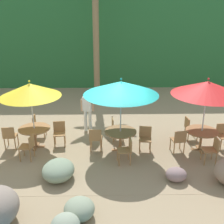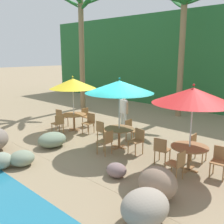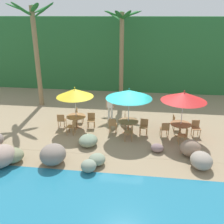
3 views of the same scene
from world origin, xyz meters
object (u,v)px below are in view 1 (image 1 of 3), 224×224
object	(u,v)px
dining_table_red	(202,134)
waiter_in_white	(87,108)
chair_yellow_inland	(37,124)
chair_red_seaward	(223,134)
chair_red_inland	(189,127)
dining_table_yellow	(35,131)
chair_teal_seaward	(145,137)
chair_red_right	(213,148)
chair_yellow_seaward	(59,132)
umbrella_yellow	(30,90)
chair_teal_left	(96,138)
umbrella_teal	(121,88)
chair_red_left	(179,140)
dining_table_teal	(120,134)
chair_teal_right	(127,149)
umbrella_red	(207,88)
chair_teal_inland	(116,127)
chair_yellow_right	(29,145)
palm_tree_second	(96,14)
chair_yellow_left	(10,136)

from	to	relation	value
dining_table_red	waiter_in_white	world-z (taller)	waiter_in_white
chair_yellow_inland	chair_red_seaward	distance (m)	6.82
chair_red_inland	dining_table_yellow	bearing A→B (deg)	-174.72
chair_teal_seaward	chair_red_right	distance (m)	2.21
chair_red_seaward	chair_yellow_seaward	bearing A→B (deg)	176.89
chair_yellow_seaward	chair_yellow_inland	world-z (taller)	same
chair_yellow_seaward	umbrella_yellow	bearing A→B (deg)	-167.09
chair_teal_left	waiter_in_white	xyz separation A→B (m)	(-0.37, 1.70, 0.47)
chair_teal_seaward	waiter_in_white	size ratio (longest dim) A/B	0.51
dining_table_red	chair_red_inland	xyz separation A→B (m)	(-0.17, 0.84, -0.10)
chair_yellow_seaward	dining_table_red	distance (m)	5.00
umbrella_teal	chair_red_left	size ratio (longest dim) A/B	2.99
chair_teal_left	chair_red_left	xyz separation A→B (m)	(2.82, -0.19, 0.00)
chair_yellow_seaward	chair_red_right	distance (m)	5.24
chair_teal_left	chair_red_inland	distance (m)	3.59
dining_table_teal	chair_teal_right	size ratio (longest dim) A/B	1.26
umbrella_red	dining_table_red	world-z (taller)	umbrella_red
dining_table_yellow	chair_red_inland	world-z (taller)	chair_red_inland
chair_teal_left	chair_teal_right	world-z (taller)	same
umbrella_red	dining_table_red	distance (m)	1.64
chair_yellow_inland	chair_teal_inland	bearing A→B (deg)	-5.80
chair_yellow_right	palm_tree_second	xyz separation A→B (m)	(2.01, 6.63, 3.84)
chair_yellow_inland	chair_teal_left	xyz separation A→B (m)	(2.27, -1.18, 0.00)
chair_teal_right	dining_table_red	xyz separation A→B (m)	(2.63, 0.82, 0.10)
waiter_in_white	chair_yellow_inland	bearing A→B (deg)	-164.87
umbrella_teal	chair_red_inland	bearing A→B (deg)	17.31
chair_teal_seaward	chair_teal_right	world-z (taller)	same
chair_red_seaward	umbrella_yellow	bearing A→B (deg)	178.93
chair_yellow_right	umbrella_teal	size ratio (longest dim) A/B	0.33
chair_yellow_left	chair_red_right	xyz separation A→B (m)	(6.74, -1.05, 0.00)
dining_table_teal	chair_teal_right	distance (m)	0.86
chair_teal_right	chair_red_seaward	bearing A→B (deg)	16.29
chair_yellow_right	dining_table_teal	distance (m)	3.05
chair_teal_seaward	dining_table_teal	bearing A→B (deg)	179.44
chair_yellow_seaward	chair_red_seaward	distance (m)	5.82
umbrella_yellow	dining_table_teal	size ratio (longest dim) A/B	2.24
umbrella_yellow	dining_table_teal	bearing A→B (deg)	-5.66
chair_yellow_inland	palm_tree_second	xyz separation A→B (m)	(2.13, 4.93, 3.84)
chair_yellow_seaward	chair_red_left	world-z (taller)	same
chair_red_seaward	chair_red_right	xyz separation A→B (m)	(-0.74, -1.04, 0.00)
chair_teal_seaward	chair_teal_left	size ratio (longest dim) A/B	1.00
umbrella_yellow	dining_table_red	distance (m)	6.01
chair_yellow_inland	dining_table_red	xyz separation A→B (m)	(5.92, -1.16, 0.10)
chair_yellow_left	chair_teal_seaward	xyz separation A→B (m)	(4.71, -0.19, 0.00)
chair_red_left	dining_table_yellow	bearing A→B (deg)	173.95
umbrella_teal	waiter_in_white	world-z (taller)	umbrella_teal
chair_teal_inland	dining_table_yellow	bearing A→B (deg)	-169.25
chair_red_seaward	chair_teal_right	bearing A→B (deg)	-163.71
umbrella_red	waiter_in_white	size ratio (longest dim) A/B	1.53
dining_table_yellow	chair_teal_seaward	size ratio (longest dim) A/B	1.26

